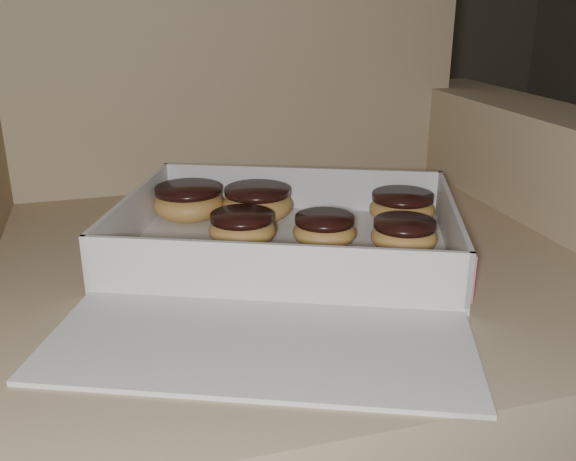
{
  "coord_description": "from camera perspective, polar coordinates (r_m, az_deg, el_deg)",
  "views": [
    {
      "loc": [
        0.31,
        -0.07,
        0.78
      ],
      "look_at": [
        0.52,
        0.68,
        0.49
      ],
      "focal_mm": 40.0,
      "sensor_mm": 36.0,
      "label": 1
    }
  ],
  "objects": [
    {
      "name": "crumb_a",
      "position": [
        0.8,
        0.76,
        -2.07
      ],
      "size": [
        0.01,
        0.01,
        0.0
      ],
      "primitive_type": "ellipsoid",
      "color": "black",
      "rests_on": "bakery_box"
    },
    {
      "name": "donut_d",
      "position": [
        0.91,
        -2.75,
        2.45
      ],
      "size": [
        0.1,
        0.1,
        0.05
      ],
      "color": "#CF9448",
      "rests_on": "bakery_box"
    },
    {
      "name": "donut_c",
      "position": [
        0.91,
        10.09,
        2.02
      ],
      "size": [
        0.09,
        0.09,
        0.05
      ],
      "color": "#CF9448",
      "rests_on": "bakery_box"
    },
    {
      "name": "donut_a",
      "position": [
        0.93,
        -8.83,
        2.54
      ],
      "size": [
        0.1,
        0.1,
        0.05
      ],
      "color": "#CF9448",
      "rests_on": "bakery_box"
    },
    {
      "name": "bakery_box",
      "position": [
        0.79,
        -0.12,
        -2.08
      ],
      "size": [
        0.57,
        0.61,
        0.07
      ],
      "rotation": [
        0.0,
        0.0,
        -0.39
      ],
      "color": "silver",
      "rests_on": "armchair"
    },
    {
      "name": "crumb_b",
      "position": [
        0.73,
        9.12,
        -4.51
      ],
      "size": [
        0.01,
        0.01,
        0.0
      ],
      "primitive_type": "ellipsoid",
      "color": "black",
      "rests_on": "bakery_box"
    },
    {
      "name": "armchair",
      "position": [
        0.96,
        -1.5,
        -7.78
      ],
      "size": [
        0.98,
        0.83,
        1.03
      ],
      "color": "#8E795A",
      "rests_on": "floor"
    },
    {
      "name": "donut_f",
      "position": [
        0.82,
        3.26,
        0.05
      ],
      "size": [
        0.08,
        0.08,
        0.04
      ],
      "color": "#CF9448",
      "rests_on": "bakery_box"
    },
    {
      "name": "donut_e",
      "position": [
        0.83,
        -4.11,
        0.21
      ],
      "size": [
        0.09,
        0.09,
        0.04
      ],
      "color": "#CF9448",
      "rests_on": "bakery_box"
    },
    {
      "name": "crumb_c",
      "position": [
        0.79,
        -11.61,
        -2.76
      ],
      "size": [
        0.01,
        0.01,
        0.0
      ],
      "primitive_type": "ellipsoid",
      "color": "black",
      "rests_on": "bakery_box"
    },
    {
      "name": "donut_b",
      "position": [
        0.82,
        10.26,
        -0.39
      ],
      "size": [
        0.08,
        0.08,
        0.04
      ],
      "color": "#CF9448",
      "rests_on": "bakery_box"
    }
  ]
}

